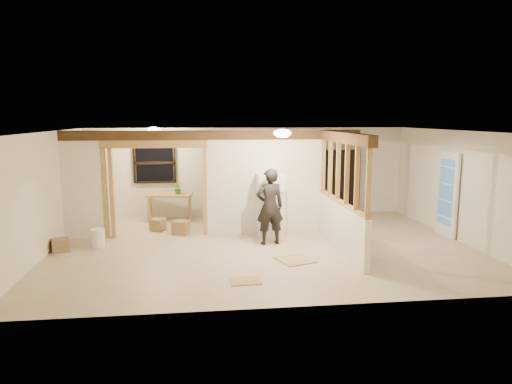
{
  "coord_description": "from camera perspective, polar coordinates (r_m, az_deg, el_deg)",
  "views": [
    {
      "loc": [
        -1.33,
        -9.56,
        2.8
      ],
      "look_at": [
        -0.12,
        0.4,
        1.14
      ],
      "focal_mm": 32.0,
      "sensor_mm": 36.0,
      "label": 1
    }
  ],
  "objects": [
    {
      "name": "partition_center",
      "position": [
        10.98,
        1.17,
        1.25
      ],
      "size": [
        2.8,
        0.12,
        2.5
      ],
      "primitive_type": "cube",
      "color": "silver",
      "rests_on": "floor"
    },
    {
      "name": "ceiling",
      "position": [
        9.66,
        1.02,
        7.59
      ],
      "size": [
        9.0,
        6.5,
        0.01
      ],
      "primitive_type": "cube",
      "color": "white"
    },
    {
      "name": "floor_panel_near",
      "position": [
        9.12,
        4.91,
        -8.47
      ],
      "size": [
        0.79,
        0.79,
        0.02
      ],
      "primitive_type": "cube",
      "rotation": [
        0.0,
        0.0,
        0.33
      ],
      "color": "tan",
      "rests_on": "floor"
    },
    {
      "name": "hanging_bulb",
      "position": [
        11.2,
        -10.39,
        6.05
      ],
      "size": [
        0.07,
        0.07,
        0.07
      ],
      "primitive_type": "ellipsoid",
      "color": "#FFD88C",
      "rests_on": "ceiling"
    },
    {
      "name": "box_util_b",
      "position": [
        11.65,
        -12.16,
        -4.0
      ],
      "size": [
        0.41,
        0.41,
        0.29
      ],
      "primitive_type": "cube",
      "rotation": [
        0.0,
        0.0,
        -0.4
      ],
      "color": "olive",
      "rests_on": "floor"
    },
    {
      "name": "wall_back",
      "position": [
        12.97,
        -0.98,
        2.51
      ],
      "size": [
        9.0,
        0.01,
        2.5
      ],
      "primitive_type": "cube",
      "color": "beige",
      "rests_on": "floor"
    },
    {
      "name": "wall_left",
      "position": [
        10.19,
        -24.94,
        -0.26
      ],
      "size": [
        0.01,
        6.5,
        2.5
      ],
      "primitive_type": "cube",
      "color": "beige",
      "rests_on": "floor"
    },
    {
      "name": "bookshelf",
      "position": [
        13.35,
        10.77,
        1.17
      ],
      "size": [
        0.93,
        0.31,
        1.87
      ],
      "primitive_type": "cube",
      "color": "black",
      "rests_on": "floor"
    },
    {
      "name": "stud_partition",
      "position": [
        9.69,
        10.76,
        2.45
      ],
      "size": [
        0.14,
        3.2,
        1.32
      ],
      "primitive_type": "cube",
      "color": "tan",
      "rests_on": "pony_wall"
    },
    {
      "name": "header_beam_right",
      "position": [
        9.63,
        10.89,
        6.71
      ],
      "size": [
        0.18,
        3.3,
        0.22
      ],
      "primitive_type": "cube",
      "color": "#4C321A",
      "rests_on": "ceiling"
    },
    {
      "name": "partition_left_stub",
      "position": [
        11.21,
        -20.88,
        0.8
      ],
      "size": [
        0.9,
        0.12,
        2.5
      ],
      "primitive_type": "cube",
      "color": "silver",
      "rests_on": "floor"
    },
    {
      "name": "window_back",
      "position": [
        12.86,
        -12.57,
        3.57
      ],
      "size": [
        1.12,
        0.1,
        1.1
      ],
      "primitive_type": "cube",
      "color": "black",
      "rests_on": "wall_back"
    },
    {
      "name": "wall_front",
      "position": [
        6.63,
        4.86,
        -4.17
      ],
      "size": [
        9.0,
        0.01,
        2.5
      ],
      "primitive_type": "cube",
      "color": "beige",
      "rests_on": "floor"
    },
    {
      "name": "box_front",
      "position": [
        10.48,
        -23.26,
        -6.12
      ],
      "size": [
        0.42,
        0.39,
        0.28
      ],
      "primitive_type": "cube",
      "rotation": [
        0.0,
        0.0,
        0.38
      ],
      "color": "olive",
      "rests_on": "floor"
    },
    {
      "name": "ceiling_dome_main",
      "position": [
        9.21,
        3.31,
        7.37
      ],
      "size": [
        0.36,
        0.36,
        0.16
      ],
      "primitive_type": "ellipsoid",
      "color": "#FFEABF",
      "rests_on": "ceiling"
    },
    {
      "name": "shop_vac",
      "position": [
        12.15,
        -19.11,
        -2.97
      ],
      "size": [
        0.48,
        0.48,
        0.62
      ],
      "primitive_type": "cylinder",
      "rotation": [
        0.0,
        0.0,
        -0.02
      ],
      "color": "#B70C0C",
      "rests_on": "floor"
    },
    {
      "name": "work_table",
      "position": [
        12.6,
        -10.71,
        -1.91
      ],
      "size": [
        1.25,
        0.76,
        0.74
      ],
      "primitive_type": "cube",
      "rotation": [
        0.0,
        0.0,
        -0.15
      ],
      "color": "tan",
      "rests_on": "floor"
    },
    {
      "name": "woman",
      "position": [
        10.04,
        1.73,
        -1.82
      ],
      "size": [
        0.66,
        0.47,
        1.7
      ],
      "primitive_type": "imported",
      "rotation": [
        0.0,
        0.0,
        3.26
      ],
      "color": "black",
      "rests_on": "floor"
    },
    {
      "name": "pony_wall",
      "position": [
        9.89,
        10.55,
        -4.24
      ],
      "size": [
        0.12,
        3.2,
        1.0
      ],
      "primitive_type": "cube",
      "color": "silver",
      "rests_on": "floor"
    },
    {
      "name": "potted_plant",
      "position": [
        12.47,
        -9.7,
        0.45
      ],
      "size": [
        0.31,
        0.27,
        0.31
      ],
      "primitive_type": "imported",
      "rotation": [
        0.0,
        0.0,
        -0.13
      ],
      "color": "#2C6B27",
      "rests_on": "work_table"
    },
    {
      "name": "wall_right",
      "position": [
        11.31,
        24.22,
        0.66
      ],
      "size": [
        0.01,
        6.5,
        2.5
      ],
      "primitive_type": "cube",
      "color": "beige",
      "rests_on": "floor"
    },
    {
      "name": "ceiling_dome_util",
      "position": [
        11.92,
        -12.65,
        7.61
      ],
      "size": [
        0.32,
        0.32,
        0.14
      ],
      "primitive_type": "ellipsoid",
      "color": "#FFEABF",
      "rests_on": "ceiling"
    },
    {
      "name": "french_door",
      "position": [
        11.64,
        22.79,
        -0.26
      ],
      "size": [
        0.12,
        0.86,
        2.0
      ],
      "primitive_type": "cube",
      "color": "white",
      "rests_on": "floor"
    },
    {
      "name": "refrigerator",
      "position": [
        10.72,
        1.77,
        -1.67
      ],
      "size": [
        0.61,
        0.6,
        1.49
      ],
      "primitive_type": "cube",
      "color": "white",
      "rests_on": "floor"
    },
    {
      "name": "header_beam_back",
      "position": [
        10.78,
        -5.19,
        7.1
      ],
      "size": [
        7.0,
        0.18,
        0.22
      ],
      "primitive_type": "cube",
      "color": "#4C321A",
      "rests_on": "ceiling"
    },
    {
      "name": "box_util_a",
      "position": [
        11.21,
        -9.38,
        -4.39
      ],
      "size": [
        0.45,
        0.42,
        0.32
      ],
      "primitive_type": "cube",
      "rotation": [
        0.0,
        0.0,
        -0.31
      ],
      "color": "olive",
      "rests_on": "floor"
    },
    {
      "name": "bucket",
      "position": [
        10.56,
        -19.19,
        -5.43
      ],
      "size": [
        0.35,
        0.35,
        0.39
      ],
      "primitive_type": "cylinder",
      "rotation": [
        0.0,
        0.0,
        -0.12
      ],
      "color": "white",
      "rests_on": "floor"
    },
    {
      "name": "floor_panel_far",
      "position": [
        8.0,
        -1.31,
        -11.04
      ],
      "size": [
        0.54,
        0.44,
        0.02
      ],
      "primitive_type": "cube",
      "rotation": [
        0.0,
        0.0,
        0.03
      ],
      "color": "tan",
      "rests_on": "floor"
    },
    {
      "name": "floor",
      "position": [
        10.05,
        0.97,
        -6.83
      ],
      "size": [
        9.0,
        6.5,
        0.01
      ],
      "primitive_type": "cube",
      "color": "#BFAD8E",
      "rests_on": "ground"
    },
    {
      "name": "doorway_frame",
      "position": [
        10.95,
        -12.43,
        0.22
      ],
      "size": [
        2.46,
        0.14,
        2.2
      ],
      "primitive_type": "cube",
      "color": "tan",
      "rests_on": "floor"
    }
  ]
}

